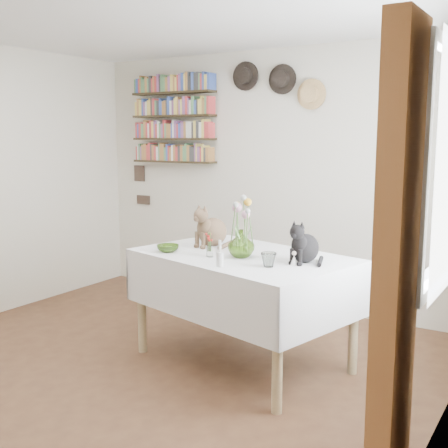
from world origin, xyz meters
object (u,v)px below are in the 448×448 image
Objects in this scene: dining_table at (243,282)px; flower_vase at (241,243)px; tabby_cat at (213,224)px; bookshelf_unit at (174,120)px; black_cat at (305,241)px.

flower_vase reaches higher than dining_table.
tabby_cat is at bearing 148.61° from flower_vase.
dining_table is 1.72× the size of bookshelf_unit.
flower_vase is 0.20× the size of bookshelf_unit.
bookshelf_unit is at bearing 153.77° from black_cat.
black_cat is at bearing 3.25° from tabby_cat.
tabby_cat is at bearing 176.57° from black_cat.
flower_vase is at bearing -161.39° from black_cat.
bookshelf_unit is (-1.30, 1.23, 0.85)m from tabby_cat.
dining_table is at bearing 111.04° from flower_vase.
flower_vase is (-0.45, -0.10, -0.05)m from black_cat.
tabby_cat reaches higher than dining_table.
black_cat reaches higher than dining_table.
bookshelf_unit reaches higher than flower_vase.
black_cat is 1.51× the size of flower_vase.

